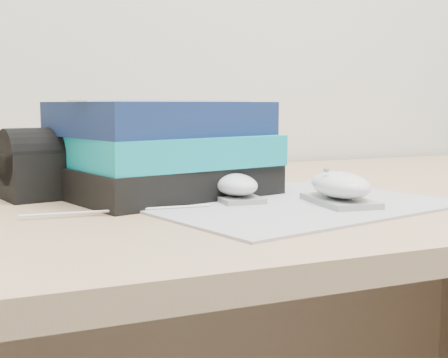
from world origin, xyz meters
name	(u,v)px	position (x,y,z in m)	size (l,w,h in m)	color
desk	(216,330)	(0.00, 1.64, 0.50)	(1.60, 0.80, 0.73)	#A5805B
mousepad	(291,203)	(0.03, 1.45, 0.73)	(0.39, 0.30, 0.00)	gray
mouse_rear	(235,187)	(-0.03, 1.50, 0.75)	(0.06, 0.10, 0.04)	gray
mouse_front	(340,188)	(0.08, 1.42, 0.75)	(0.08, 0.12, 0.05)	gray
usb_cable	(119,210)	(-0.20, 1.47, 0.73)	(0.00, 0.00, 0.23)	silver
book_stack	(164,150)	(-0.10, 1.60, 0.80)	(0.32, 0.28, 0.14)	black
pouch	(46,164)	(-0.26, 1.64, 0.78)	(0.13, 0.10, 0.10)	black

